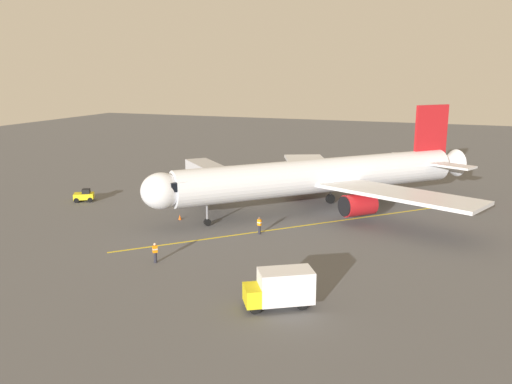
{
  "coord_description": "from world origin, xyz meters",
  "views": [
    {
      "loc": [
        -11.84,
        56.49,
        15.58
      ],
      "look_at": [
        7.48,
        5.65,
        3.0
      ],
      "focal_mm": 37.08,
      "sensor_mm": 36.0,
      "label": 1
    }
  ],
  "objects_px": {
    "box_truck_near_nose": "(280,288)",
    "safety_cone_nose_left": "(180,217)",
    "jet_bridge": "(212,178)",
    "ground_crew_loader": "(259,225)",
    "ground_crew_wing_walker": "(267,188)",
    "ground_crew_marshaller": "(155,252)",
    "tug_portside": "(84,196)",
    "safety_cone_nose_right": "(197,198)",
    "airplane": "(323,176)"
  },
  "relations": [
    {
      "from": "ground_crew_marshaller",
      "to": "safety_cone_nose_left",
      "type": "xyz_separation_m",
      "value": [
        4.39,
        -12.14,
        -0.61
      ]
    },
    {
      "from": "ground_crew_loader",
      "to": "safety_cone_nose_right",
      "type": "height_order",
      "value": "ground_crew_loader"
    },
    {
      "from": "ground_crew_loader",
      "to": "safety_cone_nose_right",
      "type": "bearing_deg",
      "value": -40.16
    },
    {
      "from": "ground_crew_loader",
      "to": "tug_portside",
      "type": "distance_m",
      "value": 25.01
    },
    {
      "from": "jet_bridge",
      "to": "ground_crew_wing_walker",
      "type": "distance_m",
      "value": 10.35
    },
    {
      "from": "ground_crew_marshaller",
      "to": "tug_portside",
      "type": "height_order",
      "value": "ground_crew_marshaller"
    },
    {
      "from": "ground_crew_wing_walker",
      "to": "safety_cone_nose_left",
      "type": "xyz_separation_m",
      "value": [
        4.9,
        14.01,
        -0.61
      ]
    },
    {
      "from": "ground_crew_loader",
      "to": "box_truck_near_nose",
      "type": "bearing_deg",
      "value": 115.23
    },
    {
      "from": "jet_bridge",
      "to": "ground_crew_wing_walker",
      "type": "xyz_separation_m",
      "value": [
        -3.28,
        -9.39,
        -2.88
      ]
    },
    {
      "from": "jet_bridge",
      "to": "ground_crew_loader",
      "type": "height_order",
      "value": "jet_bridge"
    },
    {
      "from": "airplane",
      "to": "box_truck_near_nose",
      "type": "bearing_deg",
      "value": 97.43
    },
    {
      "from": "airplane",
      "to": "safety_cone_nose_right",
      "type": "relative_size",
      "value": 60.3
    },
    {
      "from": "safety_cone_nose_right",
      "to": "ground_crew_wing_walker",
      "type": "bearing_deg",
      "value": -140.76
    },
    {
      "from": "airplane",
      "to": "ground_crew_wing_walker",
      "type": "distance_m",
      "value": 10.34
    },
    {
      "from": "safety_cone_nose_right",
      "to": "tug_portside",
      "type": "bearing_deg",
      "value": 22.24
    },
    {
      "from": "box_truck_near_nose",
      "to": "safety_cone_nose_left",
      "type": "distance_m",
      "value": 23.49
    },
    {
      "from": "ground_crew_marshaller",
      "to": "tug_portside",
      "type": "xyz_separation_m",
      "value": [
        19.22,
        -15.21,
        -0.18
      ]
    },
    {
      "from": "ground_crew_marshaller",
      "to": "safety_cone_nose_left",
      "type": "distance_m",
      "value": 12.93
    },
    {
      "from": "safety_cone_nose_left",
      "to": "safety_cone_nose_right",
      "type": "bearing_deg",
      "value": -75.38
    },
    {
      "from": "ground_crew_wing_walker",
      "to": "box_truck_near_nose",
      "type": "height_order",
      "value": "box_truck_near_nose"
    },
    {
      "from": "airplane",
      "to": "ground_crew_wing_walker",
      "type": "relative_size",
      "value": 19.39
    },
    {
      "from": "ground_crew_wing_walker",
      "to": "ground_crew_marshaller",
      "type": "bearing_deg",
      "value": 88.88
    },
    {
      "from": "jet_bridge",
      "to": "box_truck_near_nose",
      "type": "xyz_separation_m",
      "value": [
        -15.05,
        21.14,
        -2.38
      ]
    },
    {
      "from": "airplane",
      "to": "ground_crew_loader",
      "type": "relative_size",
      "value": 19.39
    },
    {
      "from": "ground_crew_marshaller",
      "to": "ground_crew_wing_walker",
      "type": "bearing_deg",
      "value": -91.12
    },
    {
      "from": "ground_crew_marshaller",
      "to": "ground_crew_wing_walker",
      "type": "xyz_separation_m",
      "value": [
        -0.51,
        -26.16,
        0.0
      ]
    },
    {
      "from": "box_truck_near_nose",
      "to": "safety_cone_nose_left",
      "type": "xyz_separation_m",
      "value": [
        16.67,
        -16.51,
        -1.11
      ]
    },
    {
      "from": "box_truck_near_nose",
      "to": "safety_cone_nose_left",
      "type": "relative_size",
      "value": 8.99
    },
    {
      "from": "ground_crew_marshaller",
      "to": "safety_cone_nose_left",
      "type": "relative_size",
      "value": 3.11
    },
    {
      "from": "tug_portside",
      "to": "safety_cone_nose_right",
      "type": "relative_size",
      "value": 4.99
    },
    {
      "from": "ground_crew_loader",
      "to": "box_truck_near_nose",
      "type": "relative_size",
      "value": 0.35
    },
    {
      "from": "jet_bridge",
      "to": "ground_crew_marshaller",
      "type": "bearing_deg",
      "value": 99.38
    },
    {
      "from": "tug_portside",
      "to": "safety_cone_nose_left",
      "type": "height_order",
      "value": "tug_portside"
    },
    {
      "from": "airplane",
      "to": "ground_crew_wing_walker",
      "type": "bearing_deg",
      "value": -31.08
    },
    {
      "from": "tug_portside",
      "to": "ground_crew_marshaller",
      "type": "bearing_deg",
      "value": 141.63
    },
    {
      "from": "airplane",
      "to": "safety_cone_nose_left",
      "type": "relative_size",
      "value": 60.3
    },
    {
      "from": "airplane",
      "to": "ground_crew_marshaller",
      "type": "relative_size",
      "value": 19.39
    },
    {
      "from": "jet_bridge",
      "to": "tug_portside",
      "type": "bearing_deg",
      "value": 5.41
    },
    {
      "from": "ground_crew_wing_walker",
      "to": "safety_cone_nose_right",
      "type": "distance_m",
      "value": 9.13
    },
    {
      "from": "ground_crew_wing_walker",
      "to": "ground_crew_loader",
      "type": "xyz_separation_m",
      "value": [
        -4.81,
        15.77,
        0.0
      ]
    },
    {
      "from": "box_truck_near_nose",
      "to": "ground_crew_marshaller",
      "type": "bearing_deg",
      "value": -19.58
    },
    {
      "from": "jet_bridge",
      "to": "tug_portside",
      "type": "distance_m",
      "value": 16.8
    },
    {
      "from": "tug_portside",
      "to": "safety_cone_nose_right",
      "type": "xyz_separation_m",
      "value": [
        -12.68,
        -5.18,
        -0.43
      ]
    },
    {
      "from": "airplane",
      "to": "box_truck_near_nose",
      "type": "height_order",
      "value": "airplane"
    },
    {
      "from": "ground_crew_marshaller",
      "to": "ground_crew_loader",
      "type": "distance_m",
      "value": 11.67
    },
    {
      "from": "ground_crew_marshaller",
      "to": "ground_crew_loader",
      "type": "xyz_separation_m",
      "value": [
        -5.33,
        -10.38,
        0.0
      ]
    },
    {
      "from": "ground_crew_wing_walker",
      "to": "box_truck_near_nose",
      "type": "xyz_separation_m",
      "value": [
        -11.77,
        30.53,
        0.5
      ]
    },
    {
      "from": "jet_bridge",
      "to": "ground_crew_wing_walker",
      "type": "height_order",
      "value": "jet_bridge"
    },
    {
      "from": "box_truck_near_nose",
      "to": "safety_cone_nose_left",
      "type": "height_order",
      "value": "box_truck_near_nose"
    },
    {
      "from": "airplane",
      "to": "box_truck_near_nose",
      "type": "relative_size",
      "value": 6.71
    }
  ]
}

